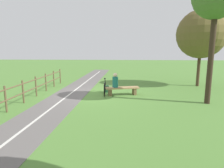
% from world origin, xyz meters
% --- Properties ---
extents(ground_plane, '(80.00, 80.00, 0.00)m').
position_xyz_m(ground_plane, '(0.00, 0.00, 0.00)').
color(ground_plane, '#548438').
extents(paved_path, '(2.45, 36.02, 0.02)m').
position_xyz_m(paved_path, '(1.32, 4.00, 0.01)').
color(paved_path, '#66605E').
rests_on(paved_path, ground_plane).
extents(path_centre_line, '(0.53, 32.00, 0.00)m').
position_xyz_m(path_centre_line, '(1.32, 4.00, 0.02)').
color(path_centre_line, silver).
rests_on(path_centre_line, paved_path).
extents(bench, '(1.97, 0.89, 0.46)m').
position_xyz_m(bench, '(-1.79, 0.20, 0.32)').
color(bench, '#A88456').
rests_on(bench, ground_plane).
extents(person_seated, '(0.38, 0.38, 0.83)m').
position_xyz_m(person_seated, '(-1.39, 0.29, 0.83)').
color(person_seated, '#1E6B66').
rests_on(person_seated, bench).
extents(bicycle, '(0.16, 1.85, 0.93)m').
position_xyz_m(bicycle, '(-0.77, 0.10, 0.40)').
color(bicycle, black).
rests_on(bicycle, ground_plane).
extents(backpack, '(0.34, 0.34, 0.42)m').
position_xyz_m(backpack, '(-0.80, -0.45, 0.21)').
color(backpack, '#1E4C2D').
rests_on(backpack, ground_plane).
extents(fence_roadside, '(0.28, 12.81, 1.12)m').
position_xyz_m(fence_roadside, '(2.98, 2.96, 0.65)').
color(fence_roadside, brown).
rests_on(fence_roadside, ground_plane).
extents(tree_far_right, '(3.34, 3.34, 5.32)m').
position_xyz_m(tree_far_right, '(-7.16, -2.97, 3.64)').
color(tree_far_right, '#473323').
rests_on(tree_far_right, ground_plane).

